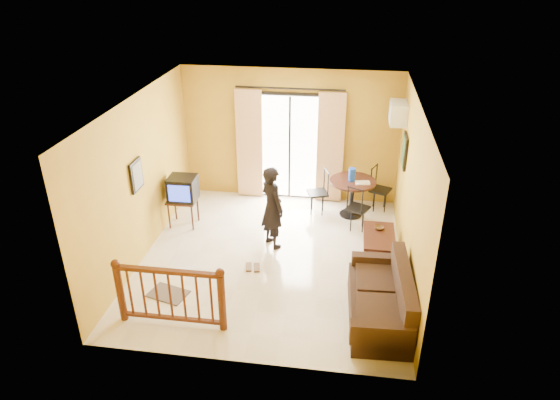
# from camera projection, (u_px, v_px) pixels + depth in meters

# --- Properties ---
(ground) EXTENTS (5.00, 5.00, 0.00)m
(ground) POSITION_uv_depth(u_px,v_px,m) (272.00, 258.00, 8.81)
(ground) COLOR beige
(ground) RESTS_ON ground
(room_shell) EXTENTS (5.00, 5.00, 5.00)m
(room_shell) POSITION_uv_depth(u_px,v_px,m) (271.00, 170.00, 8.04)
(room_shell) COLOR white
(room_shell) RESTS_ON ground
(balcony_door) EXTENTS (2.25, 0.14, 2.46)m
(balcony_door) POSITION_uv_depth(u_px,v_px,m) (290.00, 147.00, 10.42)
(balcony_door) COLOR black
(balcony_door) RESTS_ON ground
(tv_table) EXTENTS (0.56, 0.46, 0.56)m
(tv_table) POSITION_uv_depth(u_px,v_px,m) (183.00, 203.00, 9.68)
(tv_table) COLOR black
(tv_table) RESTS_ON ground
(television) EXTENTS (0.53, 0.49, 0.47)m
(television) POSITION_uv_depth(u_px,v_px,m) (183.00, 188.00, 9.53)
(television) COLOR black
(television) RESTS_ON tv_table
(picture_left) EXTENTS (0.05, 0.42, 0.52)m
(picture_left) POSITION_uv_depth(u_px,v_px,m) (137.00, 175.00, 8.22)
(picture_left) COLOR black
(picture_left) RESTS_ON room_shell
(dining_table) EXTENTS (0.93, 0.93, 0.77)m
(dining_table) POSITION_uv_depth(u_px,v_px,m) (352.00, 188.00, 9.97)
(dining_table) COLOR black
(dining_table) RESTS_ON ground
(water_jug) EXTENTS (0.14, 0.14, 0.26)m
(water_jug) POSITION_uv_depth(u_px,v_px,m) (352.00, 175.00, 9.84)
(water_jug) COLOR #143DC2
(water_jug) RESTS_ON dining_table
(serving_tray) EXTENTS (0.30, 0.21, 0.02)m
(serving_tray) POSITION_uv_depth(u_px,v_px,m) (363.00, 183.00, 9.78)
(serving_tray) COLOR silver
(serving_tray) RESTS_ON dining_table
(dining_chairs) EXTENTS (1.79, 1.41, 0.95)m
(dining_chairs) POSITION_uv_depth(u_px,v_px,m) (350.00, 217.00, 10.18)
(dining_chairs) COLOR black
(dining_chairs) RESTS_ON ground
(air_conditioner) EXTENTS (0.31, 0.60, 0.40)m
(air_conditioner) POSITION_uv_depth(u_px,v_px,m) (398.00, 113.00, 9.30)
(air_conditioner) COLOR white
(air_conditioner) RESTS_ON room_shell
(botanical_print) EXTENTS (0.05, 0.50, 0.60)m
(botanical_print) POSITION_uv_depth(u_px,v_px,m) (404.00, 151.00, 8.93)
(botanical_print) COLOR black
(botanical_print) RESTS_ON room_shell
(coffee_table) EXTENTS (0.54, 0.98, 0.43)m
(coffee_table) POSITION_uv_depth(u_px,v_px,m) (379.00, 242.00, 8.74)
(coffee_table) COLOR black
(coffee_table) RESTS_ON ground
(bowl) EXTENTS (0.18, 0.18, 0.05)m
(bowl) POSITION_uv_depth(u_px,v_px,m) (379.00, 228.00, 8.85)
(bowl) COLOR #4F341B
(bowl) RESTS_ON coffee_table
(sofa) EXTENTS (0.91, 1.83, 0.86)m
(sofa) POSITION_uv_depth(u_px,v_px,m) (383.00, 302.00, 7.22)
(sofa) COLOR black
(sofa) RESTS_ON ground
(standing_person) EXTENTS (0.66, 0.67, 1.55)m
(standing_person) POSITION_uv_depth(u_px,v_px,m) (272.00, 207.00, 8.87)
(standing_person) COLOR black
(standing_person) RESTS_ON ground
(stair_balustrade) EXTENTS (1.63, 0.13, 1.04)m
(stair_balustrade) POSITION_uv_depth(u_px,v_px,m) (170.00, 292.00, 7.03)
(stair_balustrade) COLOR #471E0F
(stair_balustrade) RESTS_ON ground
(doormat) EXTENTS (0.69, 0.55, 0.02)m
(doormat) POSITION_uv_depth(u_px,v_px,m) (168.00, 294.00, 7.89)
(doormat) COLOR #554A44
(doormat) RESTS_ON ground
(sandals) EXTENTS (0.29, 0.26, 0.03)m
(sandals) POSITION_uv_depth(u_px,v_px,m) (253.00, 267.00, 8.53)
(sandals) COLOR #4F341B
(sandals) RESTS_ON ground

